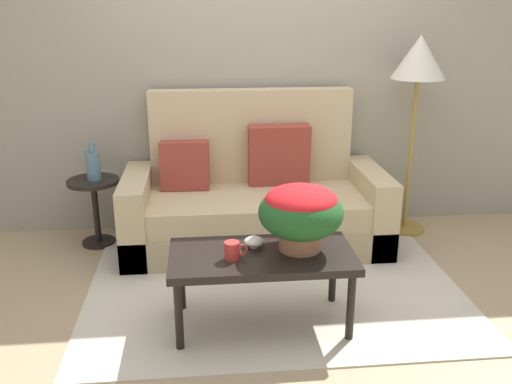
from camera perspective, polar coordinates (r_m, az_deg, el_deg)
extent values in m
plane|color=tan|center=(3.68, 1.88, -9.94)|extent=(14.00, 14.00, 0.00)
cube|color=gray|center=(4.47, -0.04, 13.16)|extent=(6.40, 0.12, 2.66)
cube|color=beige|center=(3.75, 1.73, -9.30)|extent=(2.42, 1.91, 0.01)
cube|color=tan|center=(4.25, -0.05, -4.12)|extent=(1.96, 0.86, 0.23)
cube|color=tan|center=(4.15, -0.02, -1.53)|extent=(1.58, 0.77, 0.19)
cube|color=tan|center=(4.40, -0.51, 4.51)|extent=(1.58, 0.15, 0.95)
cube|color=tan|center=(4.19, -12.21, -2.26)|extent=(0.19, 0.86, 0.59)
cube|color=tan|center=(4.35, 11.65, -1.43)|extent=(0.19, 0.86, 0.59)
cube|color=#93382D|center=(4.25, -7.39, 2.78)|extent=(0.38, 0.20, 0.38)
cube|color=#93382D|center=(4.29, 2.39, 3.82)|extent=(0.48, 0.16, 0.48)
cylinder|color=black|center=(3.02, -8.01, -12.64)|extent=(0.04, 0.04, 0.41)
cylinder|color=black|center=(3.11, 9.79, -11.69)|extent=(0.04, 0.04, 0.41)
cylinder|color=black|center=(3.38, -7.78, -8.96)|extent=(0.04, 0.04, 0.41)
cylinder|color=black|center=(3.46, 7.99, -8.24)|extent=(0.04, 0.04, 0.41)
cube|color=black|center=(3.10, 0.62, -6.71)|extent=(1.04, 0.52, 0.05)
cylinder|color=black|center=(4.50, -15.98, -4.99)|extent=(0.25, 0.25, 0.03)
cylinder|color=black|center=(4.41, -16.26, -2.04)|extent=(0.05, 0.05, 0.47)
cylinder|color=black|center=(4.33, -16.56, 1.06)|extent=(0.39, 0.39, 0.03)
cylinder|color=olive|center=(4.74, 15.07, -3.61)|extent=(0.33, 0.33, 0.03)
cylinder|color=olive|center=(4.55, 15.72, 3.65)|extent=(0.03, 0.03, 1.21)
cone|color=beige|center=(4.42, 16.61, 13.30)|extent=(0.41, 0.41, 0.33)
cylinder|color=#A36B4C|center=(3.13, 4.59, -4.85)|extent=(0.24, 0.24, 0.13)
ellipsoid|color=#1E5123|center=(3.07, 4.66, -2.14)|extent=(0.48, 0.48, 0.29)
ellipsoid|color=red|center=(3.04, 4.70, -0.85)|extent=(0.40, 0.40, 0.16)
cylinder|color=red|center=(3.00, -2.51, -6.09)|extent=(0.08, 0.08, 0.10)
torus|color=red|center=(3.01, -1.48, -6.05)|extent=(0.07, 0.01, 0.07)
cylinder|color=silver|center=(3.16, -0.21, -5.57)|extent=(0.05, 0.05, 0.02)
ellipsoid|color=silver|center=(3.15, -0.21, -5.14)|extent=(0.12, 0.12, 0.05)
cylinder|color=slate|center=(4.29, -16.54, 2.61)|extent=(0.10, 0.10, 0.21)
cylinder|color=slate|center=(4.25, -16.71, 4.46)|extent=(0.05, 0.05, 0.07)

